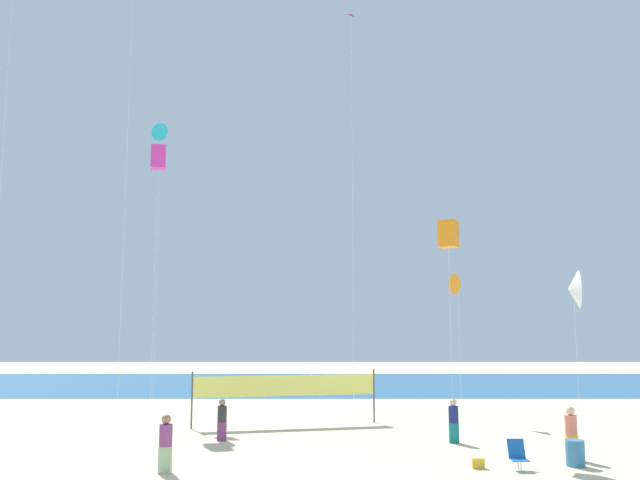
# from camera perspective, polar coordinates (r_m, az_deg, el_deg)

# --- Properties ---
(ocean_band) EXTENTS (120.00, 20.00, 0.01)m
(ocean_band) POSITION_cam_1_polar(r_m,az_deg,el_deg) (50.06, -0.76, -12.43)
(ocean_band) COLOR #28608C
(ocean_band) RESTS_ON ground
(beachgoer_charcoal_shirt) EXTENTS (0.36, 0.36, 1.57)m
(beachgoer_charcoal_shirt) POSITION_cam_1_polar(r_m,az_deg,el_deg) (26.29, -8.40, -15.13)
(beachgoer_charcoal_shirt) COLOR #7A3872
(beachgoer_charcoal_shirt) RESTS_ON ground
(beachgoer_navy_shirt) EXTENTS (0.37, 0.37, 1.63)m
(beachgoer_navy_shirt) POSITION_cam_1_polar(r_m,az_deg,el_deg) (26.04, 11.71, -15.06)
(beachgoer_navy_shirt) COLOR #19727A
(beachgoer_navy_shirt) RESTS_ON ground
(beachgoer_coral_shirt) EXTENTS (0.40, 0.40, 1.73)m
(beachgoer_coral_shirt) POSITION_cam_1_polar(r_m,az_deg,el_deg) (23.99, 21.19, -15.28)
(beachgoer_coral_shirt) COLOR gold
(beachgoer_coral_shirt) RESTS_ON ground
(beachgoer_plum_shirt) EXTENTS (0.39, 0.39, 1.73)m
(beachgoer_plum_shirt) POSITION_cam_1_polar(r_m,az_deg,el_deg) (21.10, -13.18, -16.74)
(beachgoer_plum_shirt) COLOR #99B28C
(beachgoer_plum_shirt) RESTS_ON ground
(folding_beach_chair) EXTENTS (0.52, 0.65, 0.89)m
(folding_beach_chair) POSITION_cam_1_polar(r_m,az_deg,el_deg) (22.00, 16.99, -17.42)
(folding_beach_chair) COLOR #1959B2
(folding_beach_chair) RESTS_ON ground
(trash_barrel) EXTENTS (0.58, 0.58, 0.80)m
(trash_barrel) POSITION_cam_1_polar(r_m,az_deg,el_deg) (23.06, 21.50, -16.92)
(trash_barrel) COLOR teal
(trash_barrel) RESTS_ON ground
(volleyball_net) EXTENTS (8.04, 1.84, 2.40)m
(volleyball_net) POSITION_cam_1_polar(r_m,az_deg,el_deg) (29.70, -2.87, -12.74)
(volleyball_net) COLOR #4C4C51
(volleyball_net) RESTS_ON ground
(beach_handbag) EXTENTS (0.38, 0.19, 0.30)m
(beach_handbag) POSITION_cam_1_polar(r_m,az_deg,el_deg) (21.94, 13.76, -18.40)
(beach_handbag) COLOR gold
(beach_handbag) RESTS_ON ground
(kite_magenta_box) EXTENTS (0.95, 0.95, 13.94)m
(kite_magenta_box) POSITION_cam_1_polar(r_m,az_deg,el_deg) (36.35, -13.80, 6.98)
(kite_magenta_box) COLOR silver
(kite_magenta_box) RESTS_ON ground
(kite_magenta_diamond) EXTENTS (0.53, 0.53, 19.86)m
(kite_magenta_diamond) POSITION_cam_1_polar(r_m,az_deg,el_deg) (33.75, 2.91, 16.52)
(kite_magenta_diamond) COLOR silver
(kite_magenta_diamond) RESTS_ON ground
(kite_orange_delta) EXTENTS (0.78, 1.12, 6.91)m
(kite_orange_delta) POSITION_cam_1_polar(r_m,az_deg,el_deg) (33.07, 12.07, -3.80)
(kite_orange_delta) COLOR silver
(kite_orange_delta) RESTS_ON ground
(kite_cyan_delta) EXTENTS (1.17, 0.73, 16.35)m
(kite_cyan_delta) POSITION_cam_1_polar(r_m,az_deg,el_deg) (40.78, -13.53, 9.00)
(kite_cyan_delta) COLOR silver
(kite_cyan_delta) RESTS_ON ground
(kite_white_delta) EXTENTS (0.89, 1.79, 6.87)m
(kite_white_delta) POSITION_cam_1_polar(r_m,az_deg,el_deg) (31.79, 21.37, -4.02)
(kite_white_delta) COLOR silver
(kite_white_delta) RESTS_ON ground
(kite_orange_box) EXTENTS (0.90, 0.90, 8.47)m
(kite_orange_box) POSITION_cam_1_polar(r_m,az_deg,el_deg) (26.04, 11.25, 0.51)
(kite_orange_box) COLOR silver
(kite_orange_box) RESTS_ON ground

